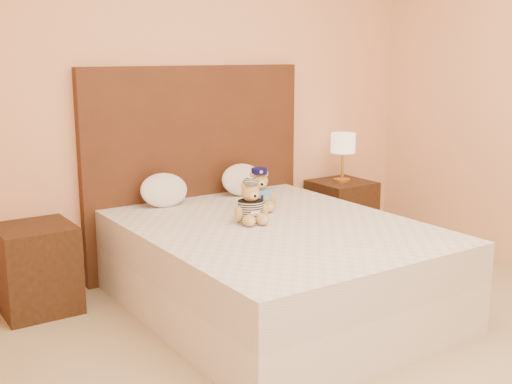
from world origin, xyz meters
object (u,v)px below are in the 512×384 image
(nightstand_left, at_px, (37,268))
(nightstand_right, at_px, (341,214))
(teddy_prisoner, at_px, (251,202))
(pillow_right, at_px, (243,178))
(teddy_police, at_px, (259,189))
(lamp, at_px, (343,145))
(pillow_left, at_px, (164,188))
(bed, at_px, (275,267))

(nightstand_left, xyz_separation_m, nightstand_right, (2.50, 0.00, 0.00))
(teddy_prisoner, bearing_deg, pillow_right, 71.85)
(teddy_police, xyz_separation_m, teddy_prisoner, (-0.23, -0.25, -0.01))
(lamp, distance_m, teddy_prisoner, 1.52)
(nightstand_left, height_order, pillow_left, pillow_left)
(teddy_prisoner, relative_size, pillow_right, 0.75)
(pillow_right, bearing_deg, teddy_police, -109.78)
(bed, relative_size, lamp, 5.00)
(teddy_prisoner, bearing_deg, teddy_police, 58.14)
(nightstand_left, height_order, lamp, lamp)
(teddy_police, height_order, teddy_prisoner, teddy_police)
(bed, relative_size, nightstand_right, 3.64)
(nightstand_left, distance_m, nightstand_right, 2.50)
(nightstand_right, distance_m, teddy_police, 1.27)
(bed, xyz_separation_m, pillow_right, (0.30, 0.83, 0.40))
(teddy_police, distance_m, pillow_right, 0.49)
(bed, xyz_separation_m, nightstand_left, (-1.25, 0.80, -0.00))
(nightstand_left, bearing_deg, teddy_prisoner, -30.65)
(bed, distance_m, nightstand_left, 1.48)
(lamp, height_order, pillow_left, lamp)
(bed, bearing_deg, nightstand_left, 147.38)
(teddy_prisoner, distance_m, pillow_left, 0.75)
(bed, xyz_separation_m, teddy_police, (0.13, 0.37, 0.42))
(nightstand_right, height_order, teddy_police, teddy_police)
(nightstand_left, xyz_separation_m, lamp, (2.50, 0.00, 0.57))
(lamp, bearing_deg, pillow_left, 178.93)
(bed, distance_m, pillow_left, 0.99)
(nightstand_left, bearing_deg, nightstand_right, 0.00)
(nightstand_right, relative_size, pillow_right, 1.55)
(teddy_prisoner, bearing_deg, nightstand_right, 37.81)
(nightstand_left, bearing_deg, bed, -32.62)
(nightstand_left, distance_m, teddy_prisoner, 1.40)
(bed, distance_m, teddy_prisoner, 0.44)
(bed, relative_size, teddy_police, 7.08)
(pillow_left, bearing_deg, bed, -67.10)
(pillow_right, bearing_deg, bed, -109.64)
(nightstand_right, xyz_separation_m, lamp, (-0.00, 0.00, 0.57))
(teddy_prisoner, bearing_deg, lamp, 37.81)
(teddy_police, distance_m, teddy_prisoner, 0.34)
(nightstand_right, distance_m, lamp, 0.57)
(bed, bearing_deg, lamp, 32.62)
(pillow_left, bearing_deg, teddy_prisoner, -70.69)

